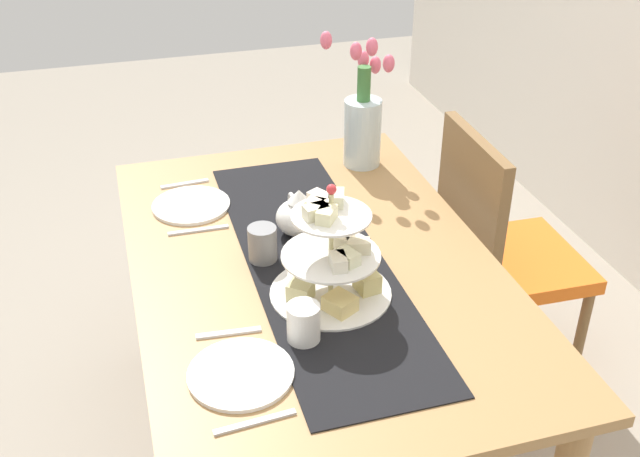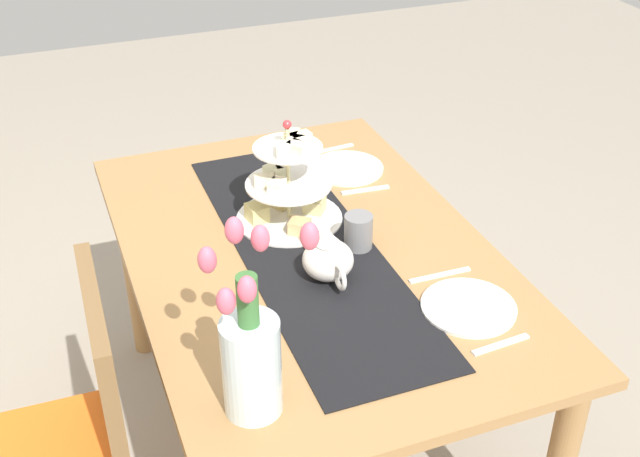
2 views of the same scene
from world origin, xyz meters
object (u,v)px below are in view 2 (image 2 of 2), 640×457
(dining_table, at_px, (309,282))
(fork_right, at_px, (365,190))
(tiered_cake_stand, at_px, (287,188))
(dinner_plate_right, at_px, (347,168))
(teapot, at_px, (328,258))
(knife_left, at_px, (440,275))
(chair_left, at_px, (65,445))
(knife_right, at_px, (330,149))
(mug_white_text, at_px, (307,176))
(fork_left, at_px, (501,345))
(dinner_plate_left, at_px, (469,307))
(tulip_vase, at_px, (251,352))
(mug_grey, at_px, (358,231))

(dining_table, bearing_deg, fork_right, -48.64)
(tiered_cake_stand, relative_size, dinner_plate_right, 1.32)
(teapot, bearing_deg, knife_left, -109.52)
(tiered_cake_stand, bearing_deg, dinner_plate_right, -50.89)
(chair_left, xyz_separation_m, knife_right, (0.77, -0.96, 0.24))
(teapot, relative_size, mug_white_text, 2.51)
(fork_right, bearing_deg, fork_left, 180.00)
(chair_left, height_order, fork_left, chair_left)
(dinner_plate_right, bearing_deg, dinner_plate_left, 180.00)
(teapot, bearing_deg, dining_table, 0.00)
(dinner_plate_left, distance_m, fork_left, 0.15)
(dinner_plate_right, distance_m, fork_right, 0.15)
(dinner_plate_left, bearing_deg, tulip_vase, 102.86)
(teapot, height_order, dinner_plate_right, teapot)
(knife_left, distance_m, dinner_plate_right, 0.62)
(dinner_plate_left, relative_size, knife_right, 1.35)
(knife_left, relative_size, mug_white_text, 1.79)
(mug_white_text, bearing_deg, knife_left, -163.54)
(tulip_vase, bearing_deg, dining_table, -31.09)
(dining_table, relative_size, dinner_plate_left, 6.27)
(chair_left, height_order, mug_grey, chair_left)
(mug_grey, relative_size, mug_white_text, 1.00)
(chair_left, bearing_deg, knife_right, -51.41)
(chair_left, relative_size, dinner_plate_left, 3.96)
(dining_table, distance_m, teapot, 0.22)
(tulip_vase, xyz_separation_m, fork_left, (-0.01, -0.58, -0.15))
(tiered_cake_stand, height_order, fork_left, tiered_cake_stand)
(tiered_cake_stand, height_order, knife_right, tiered_cake_stand)
(dining_table, xyz_separation_m, tulip_vase, (-0.51, 0.31, 0.26))
(dining_table, relative_size, mug_grey, 15.18)
(teapot, bearing_deg, fork_right, -35.42)
(teapot, distance_m, fork_right, 0.47)
(dining_table, relative_size, chair_left, 1.58)
(dinner_plate_left, height_order, dinner_plate_right, same)
(mug_white_text, bearing_deg, dining_table, 160.46)
(tiered_cake_stand, distance_m, fork_left, 0.75)
(knife_right, relative_size, mug_grey, 1.79)
(dinner_plate_right, relative_size, fork_right, 1.53)
(mug_grey, bearing_deg, fork_right, -27.24)
(tulip_vase, distance_m, mug_white_text, 0.92)
(tulip_vase, bearing_deg, mug_white_text, -27.04)
(tulip_vase, height_order, knife_left, tulip_vase)
(tulip_vase, distance_m, fork_right, 0.96)
(tulip_vase, height_order, mug_grey, tulip_vase)
(tulip_vase, xyz_separation_m, knife_left, (0.28, -0.58, -0.15))
(tulip_vase, relative_size, knife_left, 2.59)
(dining_table, relative_size, fork_right, 9.61)
(mug_grey, bearing_deg, knife_left, -143.77)
(chair_left, height_order, knife_right, chair_left)
(dining_table, height_order, knife_left, knife_left)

